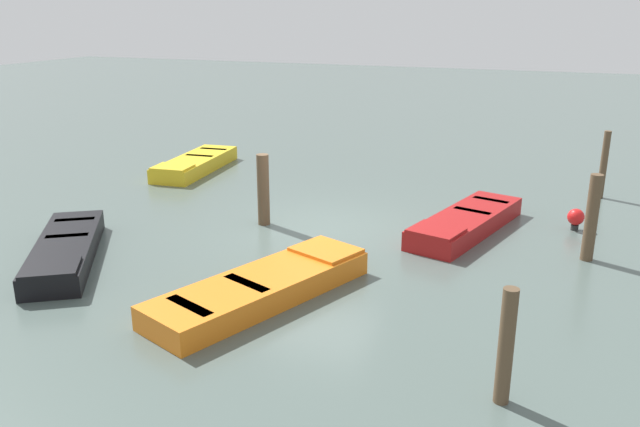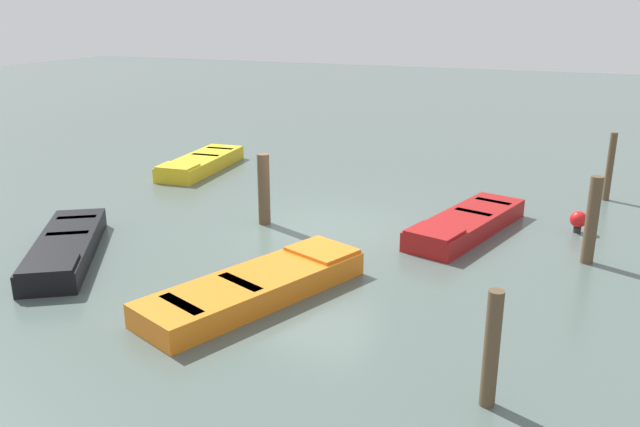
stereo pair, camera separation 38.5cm
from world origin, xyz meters
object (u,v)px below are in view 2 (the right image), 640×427
(mooring_piling_near_left, at_px, (264,189))
(mooring_piling_center, at_px, (492,349))
(rowboat_red, at_px, (466,223))
(mooring_piling_mid_right, at_px, (610,167))
(marker_buoy, at_px, (578,220))
(rowboat_yellow, at_px, (201,163))
(mooring_piling_near_right, at_px, (592,220))
(rowboat_black, at_px, (65,247))
(rowboat_orange, at_px, (257,286))

(mooring_piling_near_left, relative_size, mooring_piling_center, 1.05)
(mooring_piling_center, bearing_deg, mooring_piling_near_left, -41.71)
(rowboat_red, distance_m, mooring_piling_center, 6.42)
(mooring_piling_center, bearing_deg, mooring_piling_mid_right, -97.39)
(mooring_piling_near_left, height_order, marker_buoy, mooring_piling_near_left)
(rowboat_yellow, bearing_deg, mooring_piling_near_right, 67.11)
(rowboat_black, bearing_deg, rowboat_red, 89.89)
(rowboat_yellow, bearing_deg, rowboat_orange, 33.12)
(rowboat_yellow, height_order, mooring_piling_near_left, mooring_piling_near_left)
(mooring_piling_center, bearing_deg, rowboat_red, -76.90)
(rowboat_black, relative_size, mooring_piling_near_right, 2.19)
(rowboat_yellow, xyz_separation_m, mooring_piling_center, (-9.81, 8.82, 0.54))
(mooring_piling_near_left, bearing_deg, rowboat_red, -165.35)
(rowboat_red, xyz_separation_m, mooring_piling_near_right, (-2.44, 0.80, 0.63))
(rowboat_black, distance_m, mooring_piling_mid_right, 12.77)
(mooring_piling_near_right, bearing_deg, rowboat_black, 21.57)
(rowboat_red, relative_size, mooring_piling_near_left, 2.45)
(mooring_piling_near_left, height_order, mooring_piling_mid_right, mooring_piling_mid_right)
(mooring_piling_near_left, xyz_separation_m, mooring_piling_center, (-5.74, 5.11, -0.04))
(mooring_piling_mid_right, bearing_deg, marker_buoy, 79.18)
(mooring_piling_mid_right, bearing_deg, mooring_piling_near_left, 35.39)
(mooring_piling_mid_right, bearing_deg, mooring_piling_near_right, 86.09)
(rowboat_orange, relative_size, marker_buoy, 8.90)
(rowboat_orange, distance_m, mooring_piling_near_left, 3.94)
(rowboat_black, bearing_deg, mooring_piling_center, 44.83)
(rowboat_black, xyz_separation_m, mooring_piling_center, (-8.31, 1.76, 0.55))
(rowboat_yellow, height_order, mooring_piling_center, mooring_piling_center)
(rowboat_black, relative_size, mooring_piling_mid_right, 2.15)
(rowboat_red, bearing_deg, marker_buoy, 128.91)
(rowboat_black, bearing_deg, marker_buoy, 87.78)
(mooring_piling_near_right, distance_m, mooring_piling_near_left, 6.74)
(rowboat_yellow, height_order, mooring_piling_mid_right, mooring_piling_mid_right)
(mooring_piling_mid_right, bearing_deg, rowboat_black, 40.99)
(mooring_piling_near_left, distance_m, mooring_piling_mid_right, 8.65)
(rowboat_black, bearing_deg, rowboat_orange, 54.65)
(rowboat_black, bearing_deg, mooring_piling_near_left, 109.27)
(rowboat_red, relative_size, mooring_piling_near_right, 2.31)
(rowboat_black, height_order, mooring_piling_mid_right, mooring_piling_mid_right)
(mooring_piling_near_right, relative_size, mooring_piling_mid_right, 0.99)
(rowboat_yellow, distance_m, mooring_piling_near_left, 5.54)
(rowboat_yellow, distance_m, rowboat_orange, 9.24)
(rowboat_orange, distance_m, mooring_piling_center, 4.38)
(rowboat_orange, bearing_deg, mooring_piling_center, -90.25)
(rowboat_orange, height_order, mooring_piling_near_right, mooring_piling_near_right)
(mooring_piling_near_right, bearing_deg, mooring_piling_near_left, 2.75)
(mooring_piling_near_right, bearing_deg, rowboat_yellow, -17.42)
(rowboat_orange, xyz_separation_m, mooring_piling_mid_right, (-5.36, -8.52, 0.64))
(mooring_piling_near_right, relative_size, mooring_piling_near_left, 1.06)
(rowboat_orange, bearing_deg, mooring_piling_near_left, 47.07)
(rowboat_yellow, distance_m, mooring_piling_near_right, 11.34)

